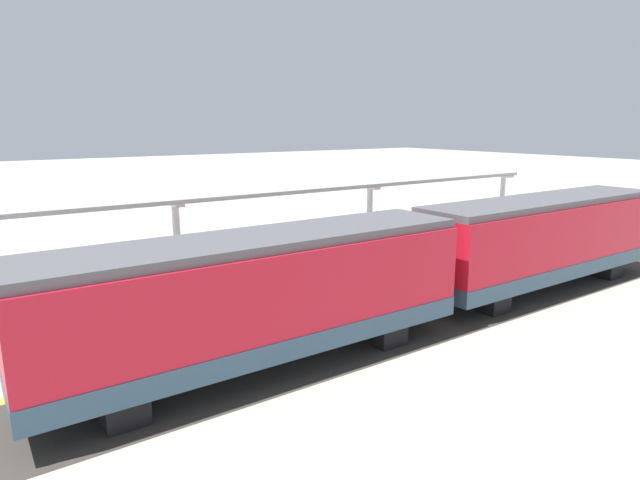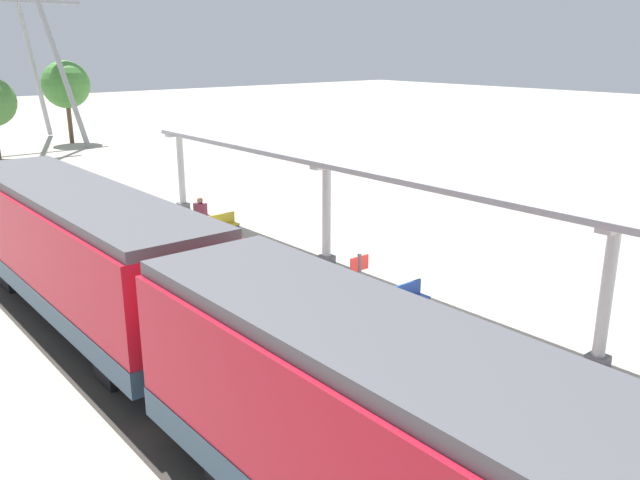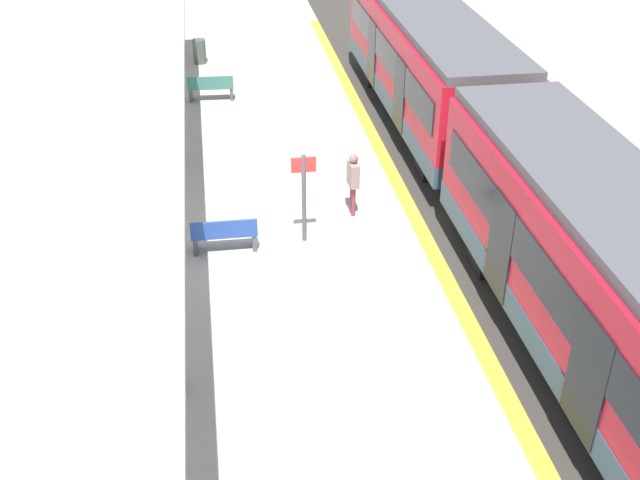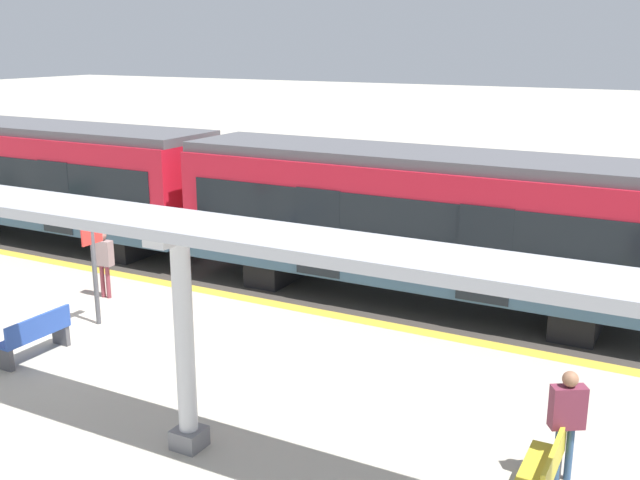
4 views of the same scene
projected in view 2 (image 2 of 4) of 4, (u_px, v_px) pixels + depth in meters
The scene contains 14 objects.
ground_plane at pixel (364, 335), 16.14m from camera, with size 176.00×176.00×0.00m, color #AEA899.
tactile_edge_strip at pixel (262, 374), 14.24m from camera, with size 0.37×36.68×0.01m, color gold.
trackbed at pixel (190, 401), 13.15m from camera, with size 3.20×48.68×0.01m, color #38332D.
train_far_carriage at pixel (82, 253), 16.60m from camera, with size 2.65×11.41×3.48m.
canopy_pillar_second at pixel (606, 297), 14.04m from camera, with size 1.10×0.44×3.32m.
canopy_pillar_third at pixel (327, 214), 20.90m from camera, with size 1.10×0.44×3.32m.
canopy_pillar_fourth at pixel (181, 171), 28.03m from camera, with size 1.10×0.44×3.32m.
canopy_beam at pixel (445, 186), 16.92m from camera, with size 1.20×29.66×0.16m, color #A8AAB2.
bench_near_end at pixel (219, 226), 24.22m from camera, with size 1.51×0.46×0.86m.
bench_far_end at pixel (404, 301), 17.13m from camera, with size 1.50×0.45×0.86m.
platform_info_sign at pixel (359, 288), 15.57m from camera, with size 0.56×0.10×2.20m.
passenger_waiting_near_edge at pixel (347, 330), 14.05m from camera, with size 0.24×0.48×1.61m.
passenger_by_the_benches at pixel (201, 214), 23.73m from camera, with size 0.43×0.51×1.62m.
tree_left_background at pixel (66, 85), 46.59m from camera, with size 3.37×3.37×5.88m.
Camera 2 is at (-10.31, -10.64, 6.91)m, focal length 36.51 mm.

